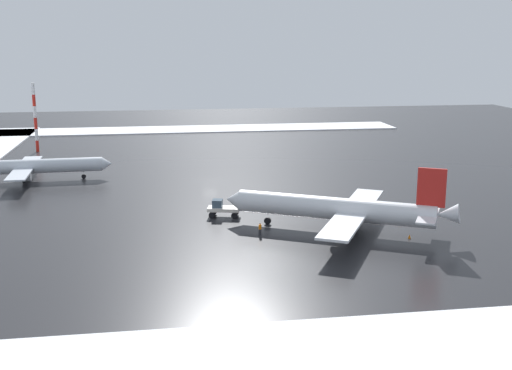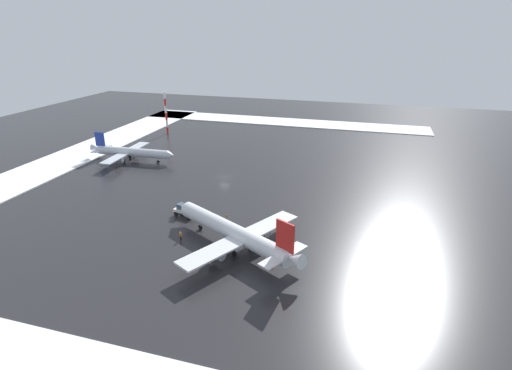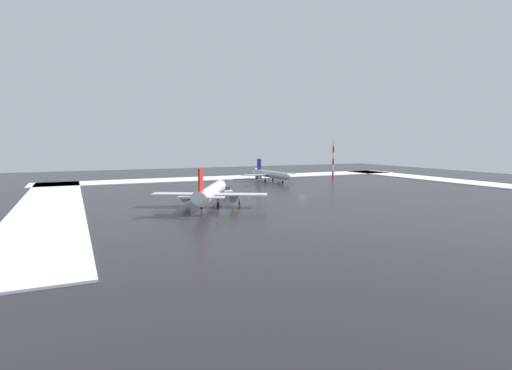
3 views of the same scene
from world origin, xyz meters
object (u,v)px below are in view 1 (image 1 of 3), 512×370
Objects in this scene: airplane_far_rear at (34,166)px; ground_crew_near_tug at (260,228)px; pushback_tug at (222,208)px; ground_crew_by_nose_gear at (344,212)px; airplane_parked_starboard at (340,209)px; antenna_mast at (35,118)px; traffic_cone_near_nose at (279,208)px; traffic_cone_wingtip_side at (409,236)px; traffic_cone_mid_line at (399,222)px.

ground_crew_near_tug is at bearing -50.07° from airplane_far_rear.
pushback_tug is 17.37m from ground_crew_by_nose_gear.
ground_crew_by_nose_gear is at bearing -83.52° from airplane_parked_starboard.
antenna_mast reaches higher than traffic_cone_near_nose.
antenna_mast is 73.49m from traffic_cone_near_nose.
airplane_parked_starboard is 52.41× the size of traffic_cone_wingtip_side.
ground_crew_near_tug is at bearing 55.63° from ground_crew_by_nose_gear.
ground_crew_near_tug is 0.11× the size of antenna_mast.
traffic_cone_mid_line is (-2.14, 9.25, -2.80)m from airplane_parked_starboard.
traffic_cone_wingtip_side is (13.90, 22.68, -1.01)m from pushback_tug.
traffic_cone_near_nose is 1.00× the size of traffic_cone_wingtip_side.
ground_crew_by_nose_gear is at bearing 54.56° from traffic_cone_near_nose.
airplane_parked_starboard is 9.61m from traffic_cone_wingtip_side.
traffic_cone_wingtip_side is (74.26, 58.47, -7.44)m from antenna_mast.
airplane_parked_starboard is 1.08× the size of airplane_far_rear.
pushback_tug is 70.47m from antenna_mast.
traffic_cone_mid_line is 1.00× the size of traffic_cone_wingtip_side.
antenna_mast reaches higher than traffic_cone_mid_line.
airplane_parked_starboard is at bearing -76.97° from traffic_cone_mid_line.
traffic_cone_mid_line is at bearing 169.77° from traffic_cone_wingtip_side.
antenna_mast is (-63.86, -52.80, 6.74)m from ground_crew_by_nose_gear.
pushback_tug is 2.91× the size of ground_crew_near_tug.
ground_crew_by_nose_gear is 3.11× the size of traffic_cone_near_nose.
airplane_parked_starboard reaches higher than ground_crew_by_nose_gear.
airplane_far_rear is 65.83m from traffic_cone_mid_line.
airplane_far_rear is 68.73m from traffic_cone_wingtip_side.
pushback_tug is (29.04, 30.93, -1.34)m from airplane_far_rear.
pushback_tug is 0.32× the size of antenna_mast.
ground_crew_near_tug reaches higher than traffic_cone_near_nose.
airplane_far_rear is 48.63× the size of traffic_cone_wingtip_side.
airplane_far_rear is at bearing 8.82° from antenna_mast.
antenna_mast reaches higher than airplane_parked_starboard.
airplane_far_rear is 47.86m from traffic_cone_near_nose.
ground_crew_near_tug reaches higher than traffic_cone_mid_line.
airplane_parked_starboard is at bearing 159.96° from pushback_tug.
traffic_cone_wingtip_side is (4.38, 8.08, -2.80)m from airplane_parked_starboard.
ground_crew_by_nose_gear is (32.54, 47.94, -1.66)m from airplane_far_rear.
airplane_far_rear is 5.37× the size of pushback_tug.
antenna_mast is 28.05× the size of traffic_cone_wingtip_side.
pushback_tug reaches higher than traffic_cone_near_nose.
pushback_tug is (-9.52, -14.60, -1.80)m from airplane_parked_starboard.
antenna_mast is at bearing 96.72° from airplane_far_rear.
ground_crew_by_nose_gear is at bearing 39.58° from antenna_mast.
ground_crew_by_nose_gear is 10.16m from traffic_cone_near_nose.
traffic_cone_mid_line and traffic_cone_wingtip_side have the same top height.
pushback_tug is at bearing 18.63° from ground_crew_by_nose_gear.
pushback_tug is at bearing 30.66° from antenna_mast.
traffic_cone_near_nose is at bearing -35.99° from airplane_far_rear.
traffic_cone_mid_line is at bearing -35.71° from airplane_far_rear.
airplane_far_rear is 57.96m from ground_crew_by_nose_gear.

